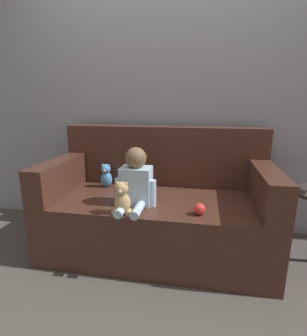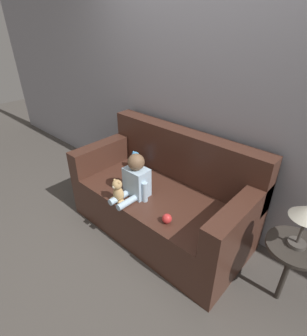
# 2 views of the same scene
# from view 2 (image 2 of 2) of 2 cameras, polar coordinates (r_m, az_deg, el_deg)

# --- Properties ---
(ground_plane) EXTENTS (12.00, 12.00, 0.00)m
(ground_plane) POSITION_cam_2_polar(r_m,az_deg,el_deg) (2.83, 1.28, -12.87)
(ground_plane) COLOR #4C4742
(wall_back) EXTENTS (8.00, 0.05, 2.60)m
(wall_back) POSITION_cam_2_polar(r_m,az_deg,el_deg) (2.57, 9.64, 15.53)
(wall_back) COLOR #93939E
(wall_back) RESTS_ON ground_plane
(couch) EXTENTS (1.76, 0.87, 0.99)m
(couch) POSITION_cam_2_polar(r_m,az_deg,el_deg) (2.64, 2.22, -6.64)
(couch) COLOR #47281E
(couch) RESTS_ON ground_plane
(person_baby) EXTENTS (0.31, 0.36, 0.42)m
(person_baby) POSITION_cam_2_polar(r_m,az_deg,el_deg) (2.39, -3.99, -2.52)
(person_baby) COLOR silver
(person_baby) RESTS_ON couch
(teddy_bear_brown) EXTENTS (0.13, 0.10, 0.23)m
(teddy_bear_brown) POSITION_cam_2_polar(r_m,az_deg,el_deg) (2.36, -7.76, -5.06)
(teddy_bear_brown) COLOR tan
(teddy_bear_brown) RESTS_ON couch
(plush_toy_side) EXTENTS (0.10, 0.09, 0.21)m
(plush_toy_side) POSITION_cam_2_polar(r_m,az_deg,el_deg) (2.85, -3.87, 1.65)
(plush_toy_side) COLOR #4C9EDB
(plush_toy_side) RESTS_ON couch
(toy_ball) EXTENTS (0.08, 0.08, 0.08)m
(toy_ball) POSITION_cam_2_polar(r_m,az_deg,el_deg) (2.16, 2.95, -10.94)
(toy_ball) COLOR red
(toy_ball) RESTS_ON couch
(side_table) EXTENTS (0.39, 0.39, 0.92)m
(side_table) POSITION_cam_2_polar(r_m,az_deg,el_deg) (2.04, 29.34, -12.34)
(side_table) COLOR #332D28
(side_table) RESTS_ON ground_plane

